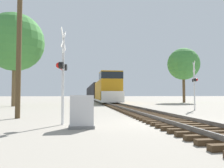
% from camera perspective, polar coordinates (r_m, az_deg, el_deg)
% --- Properties ---
extents(ground_plane, '(400.00, 400.00, 0.00)m').
position_cam_1_polar(ground_plane, '(10.83, 15.22, -9.76)').
color(ground_plane, gray).
extents(rail_track_bed, '(2.60, 160.00, 0.31)m').
position_cam_1_polar(rail_track_bed, '(10.81, 15.21, -9.05)').
color(rail_track_bed, '#42301E').
rests_on(rail_track_bed, ground).
extents(freight_train, '(3.03, 66.65, 4.59)m').
position_cam_1_polar(freight_train, '(61.04, -4.38, -2.14)').
color(freight_train, '#B77A14').
rests_on(freight_train, ground).
extents(crossing_signal_near, '(0.44, 1.01, 4.30)m').
position_cam_1_polar(crossing_signal_near, '(10.05, -12.81, 3.69)').
color(crossing_signal_near, silver).
rests_on(crossing_signal_near, ground).
extents(crossing_signal_far, '(0.57, 1.01, 4.23)m').
position_cam_1_polar(crossing_signal_far, '(20.03, 20.76, 0.52)').
color(crossing_signal_far, silver).
rests_on(crossing_signal_far, ground).
extents(relay_cabinet, '(1.01, 0.62, 1.31)m').
position_cam_1_polar(relay_cabinet, '(8.80, -7.90, -7.25)').
color(relay_cabinet, slate).
rests_on(relay_cabinet, ground).
extents(utility_pole, '(1.80, 0.28, 9.02)m').
position_cam_1_polar(utility_pole, '(13.81, -23.09, 11.30)').
color(utility_pole, '#4C3A23').
rests_on(utility_pole, ground).
extents(tree_far_right, '(6.72, 6.72, 10.80)m').
position_cam_1_polar(tree_far_right, '(28.12, -24.06, 9.94)').
color(tree_far_right, brown).
rests_on(tree_far_right, ground).
extents(tree_mid_background, '(5.43, 5.43, 9.32)m').
position_cam_1_polar(tree_mid_background, '(39.46, 18.16, 4.95)').
color(tree_mid_background, brown).
rests_on(tree_mid_background, ground).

